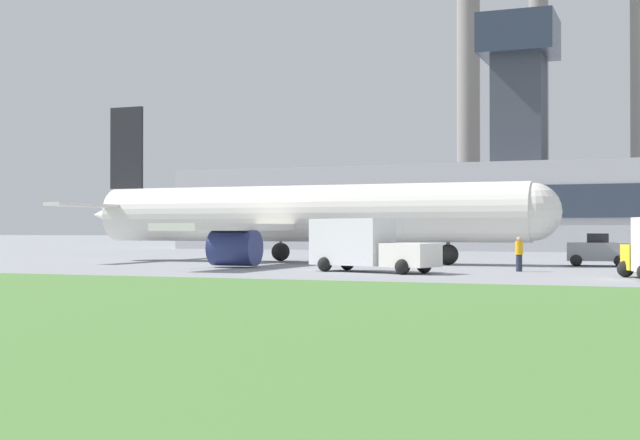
{
  "coord_description": "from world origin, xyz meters",
  "views": [
    {
      "loc": [
        17.45,
        -49.81,
        2.02
      ],
      "look_at": [
        -1.89,
        -0.34,
        2.57
      ],
      "focal_mm": 50.0,
      "sensor_mm": 36.0,
      "label": 1
    }
  ],
  "objects_px": {
    "ground_crew_person": "(519,254)",
    "fuel_truck": "(365,246)",
    "pushback_tug": "(598,251)",
    "airplane": "(299,215)"
  },
  "relations": [
    {
      "from": "airplane",
      "to": "ground_crew_person",
      "type": "height_order",
      "value": "airplane"
    },
    {
      "from": "airplane",
      "to": "pushback_tug",
      "type": "xyz_separation_m",
      "value": [
        17.12,
        1.65,
        -2.05
      ]
    },
    {
      "from": "pushback_tug",
      "to": "fuel_truck",
      "type": "relative_size",
      "value": 0.51
    },
    {
      "from": "pushback_tug",
      "to": "fuel_truck",
      "type": "distance_m",
      "value": 14.91
    },
    {
      "from": "airplane",
      "to": "ground_crew_person",
      "type": "distance_m",
      "value": 15.65
    },
    {
      "from": "pushback_tug",
      "to": "fuel_truck",
      "type": "bearing_deg",
      "value": -130.66
    },
    {
      "from": "airplane",
      "to": "fuel_truck",
      "type": "distance_m",
      "value": 12.28
    },
    {
      "from": "airplane",
      "to": "fuel_truck",
      "type": "relative_size",
      "value": 4.53
    },
    {
      "from": "airplane",
      "to": "ground_crew_person",
      "type": "relative_size",
      "value": 18.19
    },
    {
      "from": "ground_crew_person",
      "to": "fuel_truck",
      "type": "bearing_deg",
      "value": -154.69
    }
  ]
}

